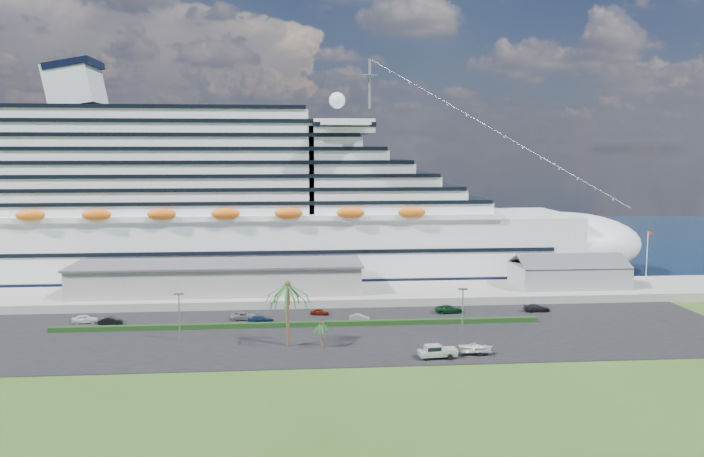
{
  "coord_description": "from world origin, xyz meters",
  "views": [
    {
      "loc": [
        -8.88,
        -105.6,
        32.05
      ],
      "look_at": [
        2.74,
        30.0,
        16.33
      ],
      "focal_mm": 35.0,
      "sensor_mm": 36.0,
      "label": 1
    }
  ],
  "objects": [
    {
      "name": "water",
      "position": [
        0.0,
        130.0,
        0.01
      ],
      "size": [
        420.0,
        160.0,
        0.02
      ],
      "primitive_type": "cube",
      "color": "#0B1932",
      "rests_on": "ground"
    },
    {
      "name": "hedge",
      "position": [
        -8.0,
        16.0,
        0.57
      ],
      "size": [
        88.0,
        1.1,
        0.9
      ],
      "primitive_type": "cube",
      "color": "black",
      "rests_on": "asphalt_lot"
    },
    {
      "name": "parked_car_1",
      "position": [
        -42.46,
        20.35,
        0.83
      ],
      "size": [
        4.51,
        2.13,
        1.43
      ],
      "primitive_type": "imported",
      "rotation": [
        0.0,
        0.0,
        1.72
      ],
      "color": "black",
      "rests_on": "asphalt_lot"
    },
    {
      "name": "asphalt_lot",
      "position": [
        0.0,
        11.0,
        0.06
      ],
      "size": [
        140.0,
        38.0,
        0.12
      ],
      "primitive_type": "cube",
      "color": "black",
      "rests_on": "ground"
    },
    {
      "name": "parked_car_2",
      "position": [
        -18.43,
        22.19,
        0.81
      ],
      "size": [
        4.96,
        2.34,
        1.37
      ],
      "primitive_type": "imported",
      "rotation": [
        0.0,
        0.0,
        1.56
      ],
      "color": "gray",
      "rests_on": "asphalt_lot"
    },
    {
      "name": "lamp_post_left",
      "position": [
        -28.0,
        8.0,
        5.34
      ],
      "size": [
        1.6,
        0.35,
        8.27
      ],
      "color": "gray",
      "rests_on": "asphalt_lot"
    },
    {
      "name": "parked_car_3",
      "position": [
        -15.12,
        19.06,
        0.83
      ],
      "size": [
        5.17,
        2.8,
        1.42
      ],
      "primitive_type": "imported",
      "rotation": [
        0.0,
        0.0,
        1.74
      ],
      "color": "#122041",
      "rests_on": "asphalt_lot"
    },
    {
      "name": "lamp_post_right",
      "position": [
        20.0,
        8.0,
        5.34
      ],
      "size": [
        1.6,
        0.35,
        8.27
      ],
      "color": "gray",
      "rests_on": "asphalt_lot"
    },
    {
      "name": "parked_car_7",
      "position": [
        38.96,
        23.79,
        0.86
      ],
      "size": [
        5.14,
        2.12,
        1.49
      ],
      "primitive_type": "imported",
      "rotation": [
        0.0,
        0.0,
        1.58
      ],
      "color": "black",
      "rests_on": "asphalt_lot"
    },
    {
      "name": "boat_trailer",
      "position": [
        19.33,
        -3.41,
        1.27
      ],
      "size": [
        6.15,
        4.22,
        1.74
      ],
      "color": "gray",
      "rests_on": "asphalt_lot"
    },
    {
      "name": "parked_car_6",
      "position": [
        21.44,
        24.19,
        0.89
      ],
      "size": [
        5.61,
        2.75,
        1.53
      ],
      "primitive_type": "imported",
      "rotation": [
        0.0,
        0.0,
        1.61
      ],
      "color": "#0C3219",
      "rests_on": "asphalt_lot"
    },
    {
      "name": "port_shed",
      "position": [
        52.0,
        40.0,
        4.4
      ],
      "size": [
        24.0,
        12.31,
        7.37
      ],
      "color": "gray",
      "rests_on": "wharf"
    },
    {
      "name": "parked_car_5",
      "position": [
        3.21,
        19.38,
        0.74
      ],
      "size": [
        3.96,
        2.45,
        1.23
      ],
      "primitive_type": "imported",
      "rotation": [
        0.0,
        0.0,
        1.24
      ],
      "color": "#929398",
      "rests_on": "asphalt_lot"
    },
    {
      "name": "terminal_building",
      "position": [
        -25.0,
        40.0,
        5.01
      ],
      "size": [
        61.0,
        15.0,
        6.3
      ],
      "color": "gray",
      "rests_on": "wharf"
    },
    {
      "name": "cruise_ship",
      "position": [
        -21.53,
        64.0,
        16.69
      ],
      "size": [
        191.0,
        38.0,
        54.0
      ],
      "color": "silver",
      "rests_on": "ground"
    },
    {
      "name": "parked_car_0",
      "position": [
        -47.53,
        22.04,
        0.9
      ],
      "size": [
        4.77,
        2.44,
        1.55
      ],
      "primitive_type": "imported",
      "rotation": [
        0.0,
        0.0,
        1.71
      ],
      "color": "silver",
      "rests_on": "asphalt_lot"
    },
    {
      "name": "flagpole",
      "position": [
        70.04,
        40.0,
        8.27
      ],
      "size": [
        1.08,
        0.16,
        12.0
      ],
      "color": "silver",
      "rests_on": "wharf"
    },
    {
      "name": "palm_tall",
      "position": [
        -10.0,
        4.0,
        9.2
      ],
      "size": [
        8.82,
        8.82,
        11.13
      ],
      "color": "#47301E",
      "rests_on": "ground"
    },
    {
      "name": "ground",
      "position": [
        0.0,
        0.0,
        0.0
      ],
      "size": [
        420.0,
        420.0,
        0.0
      ],
      "primitive_type": "plane",
      "color": "#304C19",
      "rests_on": "ground"
    },
    {
      "name": "palm_short",
      "position": [
        -4.5,
        2.5,
        3.67
      ],
      "size": [
        3.53,
        3.53,
        4.56
      ],
      "color": "#47301E",
      "rests_on": "ground"
    },
    {
      "name": "parked_car_4",
      "position": [
        -3.99,
        24.68,
        0.74
      ],
      "size": [
        3.84,
        2.18,
        1.23
      ],
      "primitive_type": "imported",
      "rotation": [
        0.0,
        0.0,
        1.36
      ],
      "color": "#5E180C",
      "rests_on": "asphalt_lot"
    },
    {
      "name": "wharf",
      "position": [
        0.0,
        40.0,
        0.9
      ],
      "size": [
        240.0,
        20.0,
        1.8
      ],
      "primitive_type": "cube",
      "color": "gray",
      "rests_on": "ground"
    },
    {
      "name": "pickup_truck",
      "position": [
        12.87,
        -4.71,
        1.26
      ],
      "size": [
        6.05,
        2.68,
        2.07
      ],
      "color": "black",
      "rests_on": "asphalt_lot"
    }
  ]
}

